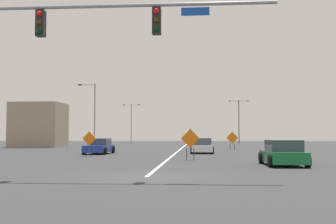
% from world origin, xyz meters
% --- Properties ---
extents(ground, '(193.21, 193.21, 0.00)m').
position_xyz_m(ground, '(0.00, 0.00, 0.00)').
color(ground, '#2D2D30').
extents(road_centre_stripe, '(0.16, 107.34, 0.01)m').
position_xyz_m(road_centre_stripe, '(0.00, 53.67, 0.00)').
color(road_centre_stripe, white).
rests_on(road_centre_stripe, ground).
extents(traffic_signal_assembly, '(14.06, 0.44, 7.09)m').
position_xyz_m(traffic_signal_assembly, '(-4.20, -0.01, 5.43)').
color(traffic_signal_assembly, gray).
rests_on(traffic_signal_assembly, ground).
extents(street_lamp_mid_right, '(2.14, 0.24, 7.83)m').
position_xyz_m(street_lamp_mid_right, '(-10.55, 32.69, 4.36)').
color(street_lamp_mid_right, gray).
rests_on(street_lamp_mid_right, ground).
extents(street_lamp_near_right, '(3.32, 0.24, 7.50)m').
position_xyz_m(street_lamp_near_right, '(-10.65, 61.50, 4.47)').
color(street_lamp_near_right, gray).
rests_on(street_lamp_near_right, ground).
extents(street_lamp_mid_left, '(4.04, 0.24, 8.60)m').
position_xyz_m(street_lamp_mid_left, '(10.21, 66.99, 5.10)').
color(street_lamp_mid_left, black).
rests_on(street_lamp_mid_left, ground).
extents(construction_sign_median_near, '(1.23, 0.33, 2.02)m').
position_xyz_m(construction_sign_median_near, '(1.48, 11.16, 1.28)').
color(construction_sign_median_near, orange).
rests_on(construction_sign_median_near, ground).
extents(construction_sign_left_lane, '(1.09, 0.22, 1.89)m').
position_xyz_m(construction_sign_left_lane, '(-6.26, 14.96, 1.21)').
color(construction_sign_left_lane, orange).
rests_on(construction_sign_left_lane, ground).
extents(construction_sign_left_shoulder, '(1.29, 0.29, 1.97)m').
position_xyz_m(construction_sign_left_shoulder, '(5.73, 29.44, 1.23)').
color(construction_sign_left_shoulder, orange).
rests_on(construction_sign_left_shoulder, ground).
extents(car_white_approaching, '(2.06, 3.99, 1.33)m').
position_xyz_m(car_white_approaching, '(2.31, 20.80, 0.62)').
color(car_white_approaching, white).
rests_on(car_white_approaching, ground).
extents(car_green_mid, '(2.08, 3.92, 1.34)m').
position_xyz_m(car_green_mid, '(6.45, 6.32, 0.62)').
color(car_green_mid, '#196B38').
rests_on(car_green_mid, ground).
extents(car_blue_far, '(2.06, 4.22, 1.32)m').
position_xyz_m(car_blue_far, '(-6.46, 19.01, 0.61)').
color(car_blue_far, '#1E389E').
rests_on(car_blue_far, ground).
extents(roadside_building_west, '(6.46, 5.59, 5.94)m').
position_xyz_m(roadside_building_west, '(-19.45, 38.27, 2.97)').
color(roadside_building_west, gray).
rests_on(roadside_building_west, ground).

